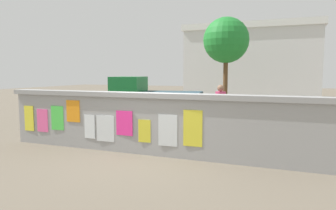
% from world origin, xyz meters
% --- Properties ---
extents(ground, '(60.00, 60.00, 0.00)m').
position_xyz_m(ground, '(0.00, 8.00, 0.00)').
color(ground, '#6B6051').
extents(poster_wall, '(8.46, 0.42, 1.52)m').
position_xyz_m(poster_wall, '(-0.01, -0.00, 0.78)').
color(poster_wall, '#989898').
rests_on(poster_wall, ground).
extents(auto_rickshaw_truck, '(3.78, 2.00, 1.85)m').
position_xyz_m(auto_rickshaw_truck, '(-2.05, 4.60, 0.90)').
color(auto_rickshaw_truck, black).
rests_on(auto_rickshaw_truck, ground).
extents(motorcycle, '(1.89, 0.58, 0.87)m').
position_xyz_m(motorcycle, '(-1.54, 1.25, 0.46)').
color(motorcycle, black).
rests_on(motorcycle, ground).
extents(bicycle_near, '(1.69, 0.47, 0.95)m').
position_xyz_m(bicycle_near, '(0.56, 1.14, 0.36)').
color(bicycle_near, black).
rests_on(bicycle_near, ground).
extents(bicycle_far, '(1.71, 0.44, 0.95)m').
position_xyz_m(bicycle_far, '(2.44, 4.33, 0.36)').
color(bicycle_far, black).
rests_on(bicycle_far, ground).
extents(person_walking, '(0.48, 0.48, 1.62)m').
position_xyz_m(person_walking, '(1.07, 3.14, 0.99)').
color(person_walking, '#338CBF').
rests_on(person_walking, ground).
extents(tree_roadside, '(2.74, 2.74, 5.33)m').
position_xyz_m(tree_roadside, '(-0.43, 11.87, 3.94)').
color(tree_roadside, brown).
rests_on(tree_roadside, ground).
extents(building_background, '(10.65, 4.57, 5.90)m').
position_xyz_m(building_background, '(0.23, 19.48, 2.97)').
color(building_background, silver).
rests_on(building_background, ground).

